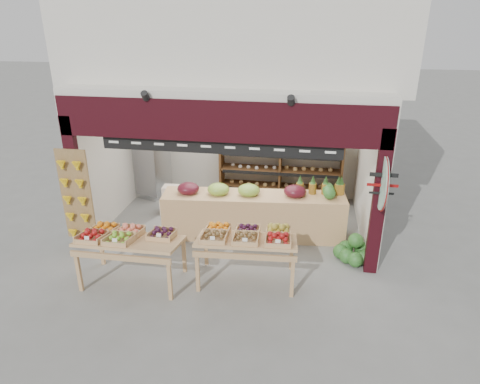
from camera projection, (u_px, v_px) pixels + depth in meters
name	position (u px, v px, depth m)	size (l,w,h in m)	color
ground	(231.00, 232.00, 9.11)	(60.00, 60.00, 0.00)	slate
shop_structure	(243.00, 33.00, 9.05)	(6.36, 5.12, 5.40)	beige
banana_board	(76.00, 197.00, 8.01)	(0.60, 0.15, 1.80)	olive
gift_sign	(383.00, 183.00, 6.97)	(0.04, 0.93, 0.92)	silver
back_shelving	(281.00, 157.00, 10.28)	(2.96, 0.48, 1.83)	brown
refrigerator	(150.00, 159.00, 10.63)	(0.74, 0.74, 1.89)	#B2B4B9
cardboard_stack	(181.00, 203.00, 9.87)	(1.00, 0.72, 0.68)	silver
mid_counter	(253.00, 213.00, 8.78)	(3.74, 1.06, 1.15)	tan
display_table_left	(125.00, 237.00, 7.18)	(1.69, 0.94, 1.06)	tan
display_table_right	(247.00, 237.00, 7.17)	(1.73, 1.04, 1.06)	tan
watermelon_pile	(353.00, 252.00, 8.01)	(0.69, 0.69, 0.54)	#194818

